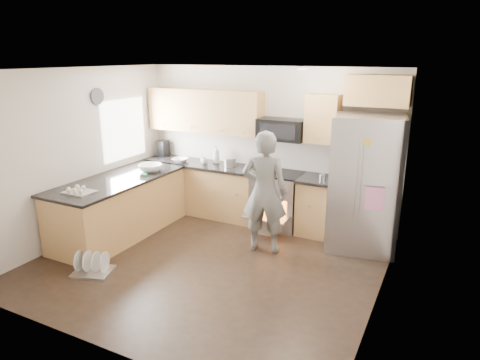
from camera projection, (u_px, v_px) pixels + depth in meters
The scene contains 8 objects.
ground at pixel (208, 263), 5.92m from camera, with size 4.50×4.50×0.00m, color black.
room_shell at pixel (203, 144), 5.48m from camera, with size 4.54×4.04×2.62m.
back_cabinet_run at pixel (229, 163), 7.40m from camera, with size 4.45×0.64×2.50m.
peninsula at pixel (120, 206), 6.76m from camera, with size 0.96×2.36×1.05m.
stove_range at pixel (278, 187), 7.03m from camera, with size 0.76×0.97×1.79m.
refrigerator at pixel (364, 184), 6.13m from camera, with size 1.08×0.91×1.98m.
person at pixel (264, 192), 6.08m from camera, with size 0.65×0.43×1.78m, color slate.
dish_rack at pixel (92, 267), 5.63m from camera, with size 0.59×0.53×0.30m.
Camera 1 is at (2.82, -4.58, 2.77)m, focal length 32.00 mm.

